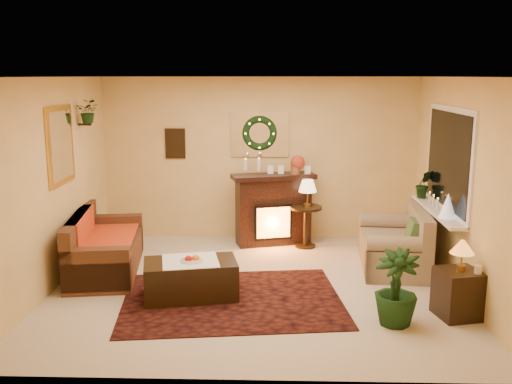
{
  "coord_description": "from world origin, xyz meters",
  "views": [
    {
      "loc": [
        0.22,
        -6.81,
        2.62
      ],
      "look_at": [
        0.0,
        0.35,
        1.15
      ],
      "focal_mm": 40.0,
      "sensor_mm": 36.0,
      "label": 1
    }
  ],
  "objects_px": {
    "loveseat": "(393,238)",
    "coffee_table": "(191,281)",
    "fireplace": "(273,210)",
    "end_table_square": "(458,293)",
    "sofa": "(106,240)",
    "side_table_round": "(306,227)"
  },
  "relations": [
    {
      "from": "loveseat",
      "to": "coffee_table",
      "type": "height_order",
      "value": "loveseat"
    },
    {
      "from": "sofa",
      "to": "loveseat",
      "type": "xyz_separation_m",
      "value": [
        3.92,
        0.26,
        -0.01
      ]
    },
    {
      "from": "end_table_square",
      "to": "coffee_table",
      "type": "height_order",
      "value": "end_table_square"
    },
    {
      "from": "sofa",
      "to": "side_table_round",
      "type": "height_order",
      "value": "sofa"
    },
    {
      "from": "fireplace",
      "to": "loveseat",
      "type": "relative_size",
      "value": 0.79
    },
    {
      "from": "loveseat",
      "to": "side_table_round",
      "type": "xyz_separation_m",
      "value": [
        -1.16,
        0.93,
        -0.09
      ]
    },
    {
      "from": "side_table_round",
      "to": "coffee_table",
      "type": "height_order",
      "value": "side_table_round"
    },
    {
      "from": "side_table_round",
      "to": "end_table_square",
      "type": "xyz_separation_m",
      "value": [
        1.53,
        -2.57,
        -0.06
      ]
    },
    {
      "from": "loveseat",
      "to": "end_table_square",
      "type": "relative_size",
      "value": 2.69
    },
    {
      "from": "fireplace",
      "to": "coffee_table",
      "type": "xyz_separation_m",
      "value": [
        -0.98,
        -2.28,
        -0.34
      ]
    },
    {
      "from": "fireplace",
      "to": "end_table_square",
      "type": "height_order",
      "value": "fireplace"
    },
    {
      "from": "fireplace",
      "to": "loveseat",
      "type": "xyz_separation_m",
      "value": [
        1.66,
        -1.1,
        -0.13
      ]
    },
    {
      "from": "sofa",
      "to": "loveseat",
      "type": "distance_m",
      "value": 3.93
    },
    {
      "from": "end_table_square",
      "to": "coffee_table",
      "type": "relative_size",
      "value": 0.49
    },
    {
      "from": "end_table_square",
      "to": "loveseat",
      "type": "bearing_deg",
      "value": 102.98
    },
    {
      "from": "sofa",
      "to": "side_table_round",
      "type": "xyz_separation_m",
      "value": [
        2.77,
        1.19,
        -0.1
      ]
    },
    {
      "from": "sofa",
      "to": "end_table_square",
      "type": "xyz_separation_m",
      "value": [
        4.3,
        -1.38,
        -0.16
      ]
    },
    {
      "from": "end_table_square",
      "to": "sofa",
      "type": "bearing_deg",
      "value": 162.22
    },
    {
      "from": "fireplace",
      "to": "loveseat",
      "type": "distance_m",
      "value": 1.99
    },
    {
      "from": "fireplace",
      "to": "side_table_round",
      "type": "height_order",
      "value": "fireplace"
    },
    {
      "from": "loveseat",
      "to": "coffee_table",
      "type": "relative_size",
      "value": 1.32
    },
    {
      "from": "sofa",
      "to": "fireplace",
      "type": "height_order",
      "value": "fireplace"
    }
  ]
}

